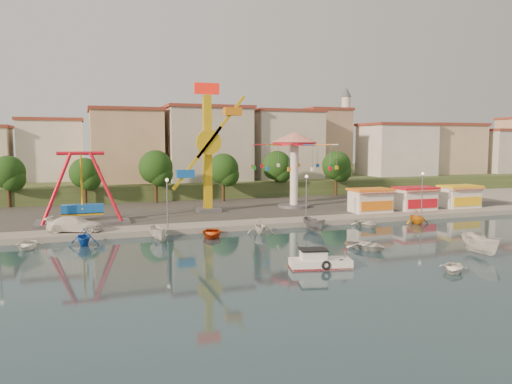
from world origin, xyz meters
name	(u,v)px	position (x,y,z in m)	size (l,w,h in m)	color
ground	(285,254)	(0.00, 0.00, 0.00)	(200.00, 200.00, 0.00)	#152C3A
quay_deck	(168,188)	(0.00, 62.00, 0.30)	(200.00, 100.00, 0.60)	#9E998E
asphalt_pad	(205,206)	(0.00, 30.00, 0.60)	(90.00, 28.00, 0.01)	#4C4944
hill_terrace	(164,181)	(0.00, 67.00, 1.50)	(200.00, 60.00, 3.00)	#384C26
pirate_ship_ride	(82,189)	(-16.44, 19.60, 4.39)	(10.00, 5.00, 8.00)	#59595E
kamikaze_tower	(210,151)	(-0.70, 23.52, 8.50)	(6.50, 3.10, 16.50)	#59595E
wave_swinger	(294,153)	(11.26, 24.06, 8.20)	(11.60, 11.60, 10.40)	#59595E
booth_left	(370,200)	(18.72, 16.49, 2.16)	(5.40, 3.78, 3.08)	white
booth_mid	(415,198)	(25.66, 16.49, 2.16)	(5.40, 3.78, 3.08)	white
booth_right	(460,196)	(32.98, 16.49, 2.16)	(5.40, 3.78, 3.08)	white
lamp_post_1	(167,205)	(-8.00, 13.00, 3.10)	(0.14, 0.14, 5.00)	#59595E
lamp_post_2	(306,199)	(8.00, 13.00, 3.10)	(0.14, 0.14, 5.00)	#59595E
lamp_post_3	(422,194)	(24.00, 13.00, 3.10)	(0.14, 0.14, 5.00)	#59595E
tree_0	(8,172)	(-26.00, 36.98, 5.47)	(4.60, 4.60, 7.19)	#382314
tree_1	(85,173)	(-16.00, 36.24, 5.20)	(4.35, 4.35, 6.80)	#382314
tree_2	(156,167)	(-6.00, 35.81, 5.92)	(5.02, 5.02, 7.85)	#382314
tree_3	(223,169)	(4.00, 34.36, 5.55)	(4.68, 4.68, 7.32)	#382314
tree_4	(277,166)	(14.00, 37.35, 5.75)	(4.86, 4.86, 7.60)	#382314
tree_5	(336,166)	(24.00, 35.54, 5.71)	(4.83, 4.83, 7.54)	#382314
building_1	(50,156)	(-21.33, 51.38, 7.32)	(12.33, 9.01, 8.63)	silver
building_2	(130,148)	(-8.19, 51.96, 8.62)	(11.95, 9.28, 11.23)	tan
building_3	(210,153)	(5.60, 48.80, 7.60)	(12.59, 10.50, 9.20)	beige
building_4	(273,152)	(19.07, 52.20, 7.62)	(10.75, 9.23, 9.24)	beige
building_5	(338,147)	(32.37, 50.33, 8.61)	(12.77, 10.96, 11.21)	tan
building_6	(393,144)	(44.15, 48.77, 9.18)	(8.23, 8.98, 12.36)	silver
building_7	(425,152)	(56.03, 53.70, 7.38)	(11.59, 10.93, 8.76)	beige
building_8	(498,144)	(69.93, 47.19, 9.29)	(12.84, 9.28, 12.58)	beige
minaret	(346,128)	(36.00, 54.00, 12.55)	(2.80, 2.80, 18.00)	silver
cabin_motorboat	(319,262)	(0.63, -5.17, 0.44)	(4.97, 2.79, 1.65)	white
rowboat_a	(368,245)	(7.71, -0.66, 0.40)	(2.76, 3.87, 0.80)	silver
rowboat_b	(453,268)	(9.54, -9.52, 0.31)	(2.12, 2.97, 0.62)	white
skiff	(481,244)	(15.82, -5.64, 0.90)	(1.76, 4.67, 1.80)	silver
van	(75,224)	(-17.19, 14.00, 1.39)	(2.20, 5.42, 1.57)	white
moored_boat_0	(27,245)	(-21.27, 9.80, 0.36)	(2.49, 3.48, 0.72)	white
moored_boat_1	(84,236)	(-16.37, 9.80, 0.82)	(2.69, 3.11, 1.64)	blue
moored_boat_2	(158,233)	(-9.45, 9.80, 0.71)	(1.38, 3.66, 1.41)	silver
moored_boat_3	(212,233)	(-4.07, 9.80, 0.41)	(2.86, 4.00, 0.83)	#CE4210
moored_boat_4	(260,226)	(1.22, 9.80, 0.85)	(2.79, 3.24, 1.71)	silver
moored_boat_5	(314,224)	(7.49, 9.80, 0.72)	(1.40, 3.71, 1.43)	#5B5C61
moored_boat_6	(367,224)	(14.12, 9.80, 0.39)	(2.70, 3.78, 0.78)	silver
moored_boat_7	(417,217)	(20.84, 9.80, 0.83)	(2.73, 3.17, 1.67)	orange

